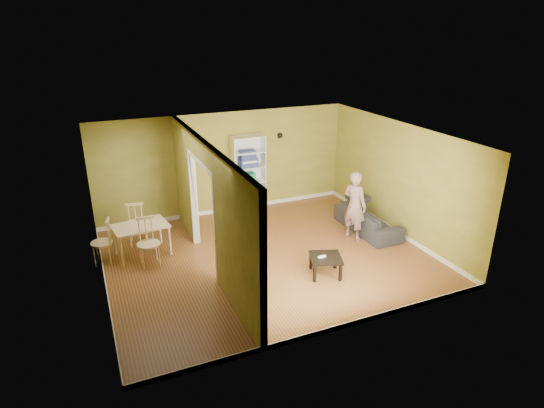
{
  "coord_description": "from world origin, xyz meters",
  "views": [
    {
      "loc": [
        -3.29,
        -7.88,
        4.6
      ],
      "look_at": [
        0.2,
        0.2,
        1.1
      ],
      "focal_mm": 30.0,
      "sensor_mm": 36.0,
      "label": 1
    }
  ],
  "objects_px": {
    "person": "(355,200)",
    "coffee_table": "(326,260)",
    "dining_table": "(140,229)",
    "chair_near": "(148,243)",
    "sofa": "(368,217)",
    "bookshelf": "(248,174)",
    "chair_left": "(102,242)",
    "chair_far": "(137,222)"
  },
  "relations": [
    {
      "from": "sofa",
      "to": "chair_near",
      "type": "distance_m",
      "value": 5.04
    },
    {
      "from": "coffee_table",
      "to": "dining_table",
      "type": "bearing_deg",
      "value": 144.08
    },
    {
      "from": "sofa",
      "to": "bookshelf",
      "type": "relative_size",
      "value": 0.95
    },
    {
      "from": "sofa",
      "to": "dining_table",
      "type": "bearing_deg",
      "value": 80.48
    },
    {
      "from": "chair_near",
      "to": "coffee_table",
      "type": "bearing_deg",
      "value": -30.61
    },
    {
      "from": "sofa",
      "to": "chair_near",
      "type": "xyz_separation_m",
      "value": [
        -5.03,
        0.35,
        0.14
      ]
    },
    {
      "from": "chair_left",
      "to": "chair_near",
      "type": "height_order",
      "value": "chair_near"
    },
    {
      "from": "bookshelf",
      "to": "chair_near",
      "type": "bearing_deg",
      "value": -145.44
    },
    {
      "from": "chair_near",
      "to": "person",
      "type": "bearing_deg",
      "value": -8.05
    },
    {
      "from": "person",
      "to": "coffee_table",
      "type": "relative_size",
      "value": 3.17
    },
    {
      "from": "bookshelf",
      "to": "chair_near",
      "type": "height_order",
      "value": "bookshelf"
    },
    {
      "from": "person",
      "to": "dining_table",
      "type": "bearing_deg",
      "value": 54.79
    },
    {
      "from": "sofa",
      "to": "person",
      "type": "relative_size",
      "value": 1.01
    },
    {
      "from": "dining_table",
      "to": "coffee_table",
      "type": "bearing_deg",
      "value": -35.92
    },
    {
      "from": "chair_near",
      "to": "chair_far",
      "type": "xyz_separation_m",
      "value": [
        -0.07,
        1.1,
        0.02
      ]
    },
    {
      "from": "chair_left",
      "to": "chair_near",
      "type": "bearing_deg",
      "value": 73.03
    },
    {
      "from": "dining_table",
      "to": "bookshelf",
      "type": "bearing_deg",
      "value": 26.19
    },
    {
      "from": "chair_far",
      "to": "chair_near",
      "type": "bearing_deg",
      "value": 104.2
    },
    {
      "from": "person",
      "to": "coffee_table",
      "type": "xyz_separation_m",
      "value": [
        -1.4,
        -1.2,
        -0.61
      ]
    },
    {
      "from": "sofa",
      "to": "person",
      "type": "distance_m",
      "value": 0.82
    },
    {
      "from": "coffee_table",
      "to": "chair_near",
      "type": "height_order",
      "value": "chair_near"
    },
    {
      "from": "chair_near",
      "to": "chair_far",
      "type": "distance_m",
      "value": 1.1
    },
    {
      "from": "bookshelf",
      "to": "dining_table",
      "type": "distance_m",
      "value": 3.32
    },
    {
      "from": "bookshelf",
      "to": "chair_left",
      "type": "bearing_deg",
      "value": -158.21
    },
    {
      "from": "chair_left",
      "to": "coffee_table",
      "type": "bearing_deg",
      "value": 73.2
    },
    {
      "from": "coffee_table",
      "to": "sofa",
      "type": "bearing_deg",
      "value": 35.95
    },
    {
      "from": "person",
      "to": "coffee_table",
      "type": "distance_m",
      "value": 1.94
    },
    {
      "from": "chair_left",
      "to": "chair_near",
      "type": "distance_m",
      "value": 0.99
    },
    {
      "from": "chair_left",
      "to": "chair_far",
      "type": "distance_m",
      "value": 1.0
    },
    {
      "from": "chair_far",
      "to": "person",
      "type": "bearing_deg",
      "value": 170.84
    },
    {
      "from": "sofa",
      "to": "bookshelf",
      "type": "height_order",
      "value": "bookshelf"
    },
    {
      "from": "sofa",
      "to": "chair_near",
      "type": "height_order",
      "value": "chair_near"
    },
    {
      "from": "sofa",
      "to": "chair_left",
      "type": "relative_size",
      "value": 1.99
    },
    {
      "from": "chair_near",
      "to": "chair_far",
      "type": "bearing_deg",
      "value": 92.42
    },
    {
      "from": "dining_table",
      "to": "chair_near",
      "type": "bearing_deg",
      "value": -82.65
    },
    {
      "from": "person",
      "to": "chair_far",
      "type": "bearing_deg",
      "value": 48.3
    },
    {
      "from": "coffee_table",
      "to": "chair_left",
      "type": "distance_m",
      "value": 4.54
    },
    {
      "from": "person",
      "to": "chair_left",
      "type": "height_order",
      "value": "person"
    },
    {
      "from": "coffee_table",
      "to": "chair_near",
      "type": "xyz_separation_m",
      "value": [
        -3.09,
        1.75,
        0.17
      ]
    },
    {
      "from": "bookshelf",
      "to": "chair_far",
      "type": "bearing_deg",
      "value": -163.21
    },
    {
      "from": "coffee_table",
      "to": "chair_near",
      "type": "relative_size",
      "value": 0.59
    },
    {
      "from": "dining_table",
      "to": "chair_left",
      "type": "xyz_separation_m",
      "value": [
        -0.79,
        -0.04,
        -0.13
      ]
    }
  ]
}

